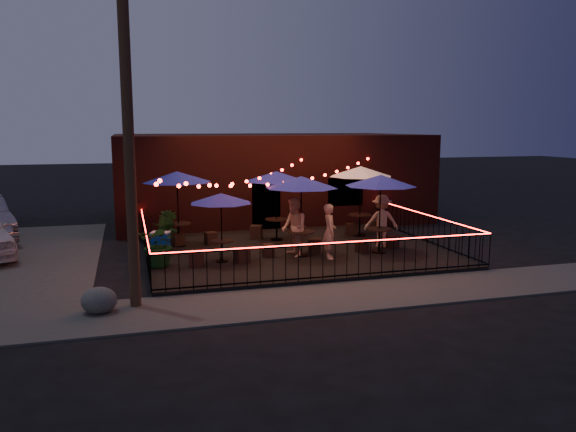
{
  "coord_description": "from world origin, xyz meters",
  "views": [
    {
      "loc": [
        -5.46,
        -16.28,
        4.36
      ],
      "look_at": [
        -0.33,
        1.62,
        1.39
      ],
      "focal_mm": 35.0,
      "sensor_mm": 36.0,
      "label": 1
    }
  ],
  "objects_px": {
    "cooler": "(161,243)",
    "cafe_table_3": "(276,177)",
    "cafe_table_1": "(177,178)",
    "cafe_table_0": "(221,199)",
    "cafe_table_4": "(381,182)",
    "utility_pole": "(129,142)",
    "cafe_table_5": "(361,172)",
    "boulder": "(99,301)",
    "cafe_table_2": "(301,183)"
  },
  "relations": [
    {
      "from": "cooler",
      "to": "cafe_table_3",
      "type": "bearing_deg",
      "value": 36.52
    },
    {
      "from": "cafe_table_1",
      "to": "cafe_table_3",
      "type": "xyz_separation_m",
      "value": [
        3.63,
        0.07,
        -0.07
      ]
    },
    {
      "from": "cafe_table_0",
      "to": "cafe_table_4",
      "type": "relative_size",
      "value": 0.85
    },
    {
      "from": "utility_pole",
      "to": "cafe_table_3",
      "type": "distance_m",
      "value": 8.33
    },
    {
      "from": "cafe_table_0",
      "to": "cafe_table_4",
      "type": "bearing_deg",
      "value": -1.76
    },
    {
      "from": "cafe_table_4",
      "to": "cafe_table_5",
      "type": "height_order",
      "value": "cafe_table_5"
    },
    {
      "from": "cafe_table_3",
      "to": "cafe_table_4",
      "type": "distance_m",
      "value": 4.09
    },
    {
      "from": "cafe_table_0",
      "to": "cafe_table_3",
      "type": "xyz_separation_m",
      "value": [
        2.53,
        2.83,
        0.38
      ]
    },
    {
      "from": "cafe_table_4",
      "to": "cafe_table_5",
      "type": "relative_size",
      "value": 1.05
    },
    {
      "from": "boulder",
      "to": "cafe_table_5",
      "type": "bearing_deg",
      "value": 34.84
    },
    {
      "from": "cafe_table_3",
      "to": "cafe_table_5",
      "type": "bearing_deg",
      "value": -1.13
    },
    {
      "from": "cafe_table_1",
      "to": "cafe_table_5",
      "type": "distance_m",
      "value": 6.96
    },
    {
      "from": "cafe_table_0",
      "to": "cafe_table_4",
      "type": "distance_m",
      "value": 5.34
    },
    {
      "from": "cafe_table_2",
      "to": "cafe_table_1",
      "type": "bearing_deg",
      "value": 144.13
    },
    {
      "from": "cafe_table_1",
      "to": "utility_pole",
      "type": "bearing_deg",
      "value": -104.39
    },
    {
      "from": "cafe_table_0",
      "to": "boulder",
      "type": "xyz_separation_m",
      "value": [
        -3.52,
        -3.77,
        -1.8
      ]
    },
    {
      "from": "cooler",
      "to": "boulder",
      "type": "relative_size",
      "value": 0.91
    },
    {
      "from": "cafe_table_5",
      "to": "cooler",
      "type": "distance_m",
      "value": 8.04
    },
    {
      "from": "utility_pole",
      "to": "cafe_table_0",
      "type": "bearing_deg",
      "value": 52.23
    },
    {
      "from": "cafe_table_2",
      "to": "utility_pole",
      "type": "bearing_deg",
      "value": -146.39
    },
    {
      "from": "cafe_table_2",
      "to": "boulder",
      "type": "height_order",
      "value": "cafe_table_2"
    },
    {
      "from": "cafe_table_1",
      "to": "cooler",
      "type": "height_order",
      "value": "cafe_table_1"
    },
    {
      "from": "cafe_table_1",
      "to": "cafe_table_4",
      "type": "xyz_separation_m",
      "value": [
        6.42,
        -2.92,
        -0.03
      ]
    },
    {
      "from": "utility_pole",
      "to": "cafe_table_2",
      "type": "xyz_separation_m",
      "value": [
        5.33,
        3.54,
        -1.44
      ]
    },
    {
      "from": "utility_pole",
      "to": "cafe_table_0",
      "type": "distance_m",
      "value": 4.78
    },
    {
      "from": "cafe_table_0",
      "to": "boulder",
      "type": "relative_size",
      "value": 2.8
    },
    {
      "from": "utility_pole",
      "to": "cafe_table_2",
      "type": "bearing_deg",
      "value": 33.61
    },
    {
      "from": "cafe_table_0",
      "to": "cafe_table_1",
      "type": "xyz_separation_m",
      "value": [
        -1.1,
        2.76,
        0.45
      ]
    },
    {
      "from": "boulder",
      "to": "cafe_table_1",
      "type": "bearing_deg",
      "value": 69.59
    },
    {
      "from": "cafe_table_2",
      "to": "cafe_table_3",
      "type": "bearing_deg",
      "value": 92.05
    },
    {
      "from": "cafe_table_3",
      "to": "cooler",
      "type": "height_order",
      "value": "cafe_table_3"
    },
    {
      "from": "cafe_table_5",
      "to": "cooler",
      "type": "bearing_deg",
      "value": -170.69
    },
    {
      "from": "utility_pole",
      "to": "boulder",
      "type": "distance_m",
      "value": 3.77
    },
    {
      "from": "cafe_table_1",
      "to": "cafe_table_3",
      "type": "distance_m",
      "value": 3.63
    },
    {
      "from": "utility_pole",
      "to": "cafe_table_3",
      "type": "bearing_deg",
      "value": 50.36
    },
    {
      "from": "cafe_table_3",
      "to": "boulder",
      "type": "relative_size",
      "value": 3.41
    },
    {
      "from": "cafe_table_2",
      "to": "cafe_table_4",
      "type": "bearing_deg",
      "value": -4.79
    },
    {
      "from": "utility_pole",
      "to": "cafe_table_5",
      "type": "relative_size",
      "value": 2.95
    },
    {
      "from": "cafe_table_2",
      "to": "cafe_table_3",
      "type": "height_order",
      "value": "cafe_table_2"
    },
    {
      "from": "cafe_table_3",
      "to": "cafe_table_4",
      "type": "bearing_deg",
      "value": -47.01
    },
    {
      "from": "cafe_table_0",
      "to": "utility_pole",
      "type": "bearing_deg",
      "value": -127.77
    },
    {
      "from": "cafe_table_0",
      "to": "cafe_table_4",
      "type": "xyz_separation_m",
      "value": [
        5.32,
        -0.16,
        0.42
      ]
    },
    {
      "from": "cafe_table_5",
      "to": "utility_pole",
      "type": "bearing_deg",
      "value": -143.9
    },
    {
      "from": "utility_pole",
      "to": "cafe_table_2",
      "type": "height_order",
      "value": "utility_pole"
    },
    {
      "from": "cafe_table_2",
      "to": "boulder",
      "type": "xyz_separation_m",
      "value": [
        -6.16,
        -3.83,
        -2.22
      ]
    },
    {
      "from": "cafe_table_2",
      "to": "cafe_table_4",
      "type": "xyz_separation_m",
      "value": [
        2.69,
        -0.23,
        0.0
      ]
    },
    {
      "from": "utility_pole",
      "to": "cafe_table_5",
      "type": "xyz_separation_m",
      "value": [
        8.56,
        6.24,
        -1.37
      ]
    },
    {
      "from": "cafe_table_0",
      "to": "cafe_table_3",
      "type": "bearing_deg",
      "value": 48.19
    },
    {
      "from": "cooler",
      "to": "utility_pole",
      "type": "bearing_deg",
      "value": -80.71
    },
    {
      "from": "cafe_table_1",
      "to": "cafe_table_5",
      "type": "height_order",
      "value": "cafe_table_5"
    }
  ]
}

